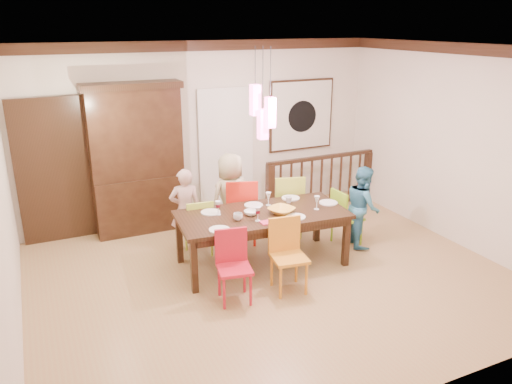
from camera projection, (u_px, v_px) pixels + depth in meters
name	position (u px, v px, depth m)	size (l,w,h in m)	color
floor	(272.00, 277.00, 6.55)	(6.00, 6.00, 0.00)	#AC8353
ceiling	(275.00, 47.00, 5.61)	(6.00, 6.00, 0.00)	white
wall_back	(205.00, 132.00, 8.23)	(6.00, 6.00, 0.00)	beige
wall_left	(0.00, 207.00, 4.89)	(5.00, 5.00, 0.00)	beige
wall_right	(457.00, 146.00, 7.27)	(5.00, 5.00, 0.00)	beige
crown_molding	(275.00, 55.00, 5.64)	(6.00, 5.00, 0.16)	black
panel_door	(53.00, 173.00, 7.36)	(1.04, 0.07, 2.24)	black
white_doorway	(226.00, 154.00, 8.46)	(0.97, 0.05, 2.22)	silver
painting	(301.00, 115.00, 8.86)	(1.25, 0.06, 1.25)	black
pendant_cluster	(263.00, 112.00, 6.23)	(0.27, 0.21, 1.14)	#FF4C9D
dining_table	(262.00, 218.00, 6.69)	(2.34, 1.21, 0.75)	black
chair_far_left	(198.00, 223.00, 7.06)	(0.41, 0.41, 0.84)	#AFC93A
chair_far_mid	(241.00, 206.00, 7.41)	(0.58, 0.58, 1.02)	red
chair_far_right	(287.00, 200.00, 7.66)	(0.56, 0.56, 1.00)	#A3B534
chair_near_left	(234.00, 263.00, 5.83)	(0.45, 0.45, 0.86)	red
chair_near_mid	(289.00, 252.00, 6.06)	(0.46, 0.46, 0.91)	orange
chair_end_right	(348.00, 213.00, 7.39)	(0.40, 0.40, 0.85)	#7FB421
china_hutch	(137.00, 159.00, 7.67)	(1.48, 0.46, 2.34)	black
balustrade	(321.00, 181.00, 8.84)	(2.16, 0.12, 0.96)	black
person_far_left	(185.00, 210.00, 7.16)	(0.45, 0.29, 1.22)	#D2A49F
person_far_mid	(231.00, 198.00, 7.40)	(0.67, 0.44, 1.37)	#C2B993
person_end_right	(363.00, 206.00, 7.32)	(0.59, 0.46, 1.21)	teal
serving_bowl	(281.00, 210.00, 6.64)	(0.33, 0.33, 0.08)	gold
small_bowl	(251.00, 213.00, 6.59)	(0.19, 0.19, 0.06)	white
cup_left	(238.00, 217.00, 6.40)	(0.12, 0.12, 0.10)	silver
cup_right	(289.00, 200.00, 7.02)	(0.10, 0.10, 0.09)	silver
plate_far_left	(211.00, 212.00, 6.67)	(0.26, 0.26, 0.01)	white
plate_far_mid	(254.00, 205.00, 6.93)	(0.26, 0.26, 0.01)	white
plate_far_right	(291.00, 198.00, 7.21)	(0.26, 0.26, 0.01)	white
plate_near_left	(219.00, 230.00, 6.11)	(0.26, 0.26, 0.01)	white
plate_near_mid	(296.00, 217.00, 6.51)	(0.26, 0.26, 0.01)	white
plate_end_right	(328.00, 203.00, 7.02)	(0.26, 0.26, 0.01)	white
wine_glass_a	(218.00, 208.00, 6.58)	(0.08, 0.08, 0.19)	#590C19
wine_glass_b	(268.00, 199.00, 6.91)	(0.08, 0.08, 0.19)	silver
wine_glass_c	(258.00, 214.00, 6.36)	(0.08, 0.08, 0.19)	#590C19
wine_glass_d	(317.00, 203.00, 6.77)	(0.08, 0.08, 0.19)	silver
napkin	(267.00, 222.00, 6.33)	(0.18, 0.14, 0.01)	#D83359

